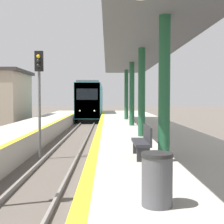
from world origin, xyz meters
name	(u,v)px	position (x,y,z in m)	size (l,w,h in m)	color
train	(91,101)	(0.00, 38.72, 2.36)	(2.75, 16.43, 4.65)	black
signal_mid	(39,84)	(-0.97, 12.23, 3.38)	(0.36, 0.31, 4.87)	#595959
station_canopy	(142,50)	(3.63, 12.11, 4.89)	(3.36, 27.58, 4.14)	#1E5133
trash_bin	(157,179)	(2.87, 3.07, 1.48)	(0.52, 0.52, 0.86)	#4C4C51
bench	(143,141)	(3.12, 7.12, 1.53)	(0.44, 1.54, 0.92)	#28282D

